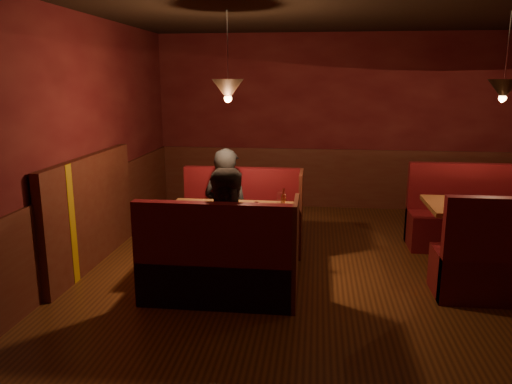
# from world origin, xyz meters

# --- Properties ---
(room) EXTENTS (6.02, 7.02, 2.92)m
(room) POSITION_xyz_m (-0.28, 0.05, 1.05)
(room) COLOR #442410
(room) RESTS_ON ground
(main_table) EXTENTS (1.40, 0.85, 0.98)m
(main_table) POSITION_xyz_m (-1.24, 0.32, 0.58)
(main_table) COLOR brown
(main_table) RESTS_ON ground
(main_bench_far) EXTENTS (1.54, 0.55, 1.05)m
(main_bench_far) POSITION_xyz_m (-1.23, 1.12, 0.33)
(main_bench_far) COLOR #580C11
(main_bench_far) RESTS_ON ground
(main_bench_near) EXTENTS (1.54, 0.55, 1.05)m
(main_bench_near) POSITION_xyz_m (-1.23, -0.47, 0.33)
(main_bench_near) COLOR #580C11
(main_bench_near) RESTS_ON ground
(second_table) EXTENTS (1.38, 0.88, 0.78)m
(second_table) POSITION_xyz_m (1.65, 0.74, 0.58)
(second_table) COLOR brown
(second_table) RESTS_ON ground
(second_bench_far) EXTENTS (1.53, 0.57, 1.09)m
(second_bench_far) POSITION_xyz_m (1.68, 1.57, 0.35)
(second_bench_far) COLOR #580C11
(second_bench_far) RESTS_ON ground
(diner_a) EXTENTS (0.71, 0.58, 1.69)m
(diner_a) POSITION_xyz_m (-1.41, 0.96, 0.85)
(diner_a) COLOR black
(diner_a) RESTS_ON ground
(diner_b) EXTENTS (0.99, 0.89, 1.67)m
(diner_b) POSITION_xyz_m (-1.13, -0.31, 0.84)
(diner_b) COLOR black
(diner_b) RESTS_ON ground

